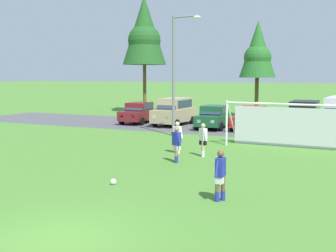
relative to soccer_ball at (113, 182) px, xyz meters
The scene contains 16 objects.
ground_plane 10.14m from the soccer_ball, 81.10° to the left, with size 400.00×400.00×0.00m, color #477A2D.
parking_lot_strip 17.83m from the soccer_ball, 84.96° to the left, with size 52.00×8.40×0.01m, color #4C4C51.
soccer_ball is the anchor object (origin of this frame).
soccer_goal 12.00m from the soccer_ball, 66.50° to the left, with size 7.46×2.11×2.57m.
player_striker_near 4.24m from the soccer_ball, ahead, with size 0.27×0.73×1.64m.
player_midfield_center 6.74m from the soccer_ball, 93.45° to the left, with size 0.72×0.32×1.64m.
player_defender_far 6.61m from the soccer_ball, 80.63° to the left, with size 0.62×0.54×1.64m.
player_winger_left 4.71m from the soccer_ball, 84.31° to the left, with size 0.65×0.49×1.64m.
parked_car_slot_far_left 20.00m from the soccer_ball, 116.36° to the left, with size 2.22×4.30×1.72m.
parked_car_slot_left 18.79m from the soccer_ball, 107.45° to the left, with size 2.29×4.68×2.16m.
parked_car_slot_center_left 17.32m from the soccer_ball, 96.81° to the left, with size 2.21×4.29×1.72m.
parked_car_slot_center 17.58m from the soccer_ball, 87.89° to the left, with size 2.22×4.29×1.72m.
parked_car_slot_center_right 18.88m from the soccer_ball, 76.88° to the left, with size 2.16×4.61×2.16m.
tree_left_edge 31.21m from the soccer_ball, 116.04° to the left, with size 4.58×4.58×12.23m.
tree_mid_left 27.72m from the soccer_ball, 92.53° to the left, with size 3.38×3.38×9.02m.
street_lamp 13.43m from the soccer_ball, 103.83° to the left, with size 2.00×0.32×7.76m.
Camera 1 is at (6.66, -7.86, 3.99)m, focal length 45.30 mm.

